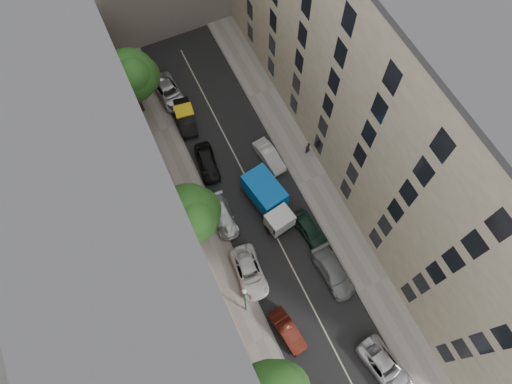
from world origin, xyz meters
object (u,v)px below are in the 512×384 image
tree_far (132,77)px  car_right_0 (385,367)px  pedestrian (308,148)px  tarp_truck (269,200)px  car_left_4 (207,163)px  car_left_5 (185,117)px  car_right_1 (333,273)px  tree_mid (191,216)px  car_right_3 (269,156)px  car_left_6 (169,92)px  lamp_post (245,299)px  car_left_1 (288,331)px  car_left_2 (249,272)px  car_right_2 (310,230)px  car_left_3 (223,217)px

tree_far → car_right_0: bearing=-73.7°
car_right_0 → pedestrian: size_ratio=3.05×
tarp_truck → car_left_4: tarp_truck is taller
car_left_4 → tree_far: size_ratio=0.55×
car_left_5 → car_right_1: size_ratio=0.92×
car_right_1 → tree_mid: size_ratio=0.65×
car_right_3 → pedestrian: (3.60, -0.90, 0.30)m
car_left_6 → car_right_0: car_left_6 is taller
car_left_6 → lamp_post: bearing=-99.8°
tree_mid → tree_far: size_ratio=0.94×
tarp_truck → lamp_post: size_ratio=0.92×
car_left_1 → tree_far: size_ratio=0.49×
car_right_1 → lamp_post: size_ratio=0.71×
car_left_6 → car_right_1: bearing=-80.7°
car_right_0 → tarp_truck: bearing=87.8°
pedestrian → tarp_truck: bearing=10.3°
car_right_1 → tree_mid: tree_mid is taller
car_left_2 → car_left_4: 11.23m
car_right_0 → car_right_3: car_right_0 is taller
tarp_truck → pedestrian: size_ratio=3.89×
car_left_2 → car_right_3: (6.40, 9.40, -0.02)m
car_left_5 → pedestrian: pedestrian is taller
tree_far → pedestrian: (12.61, -11.19, -4.36)m
tarp_truck → car_right_0: (2.20, -16.22, -0.82)m
car_left_5 → tree_mid: 12.98m
car_right_2 → car_right_3: size_ratio=1.03×
car_left_1 → car_left_2: (-0.80, 5.60, 0.04)m
car_left_3 → car_left_4: size_ratio=1.03×
car_right_0 → car_right_3: (0.00, 20.60, -0.02)m
tree_mid → pedestrian: bearing=15.3°
car_left_6 → tree_far: 5.55m
car_left_2 → car_left_3: bearing=95.0°
car_right_1 → lamp_post: 8.69m
car_left_1 → car_right_0: size_ratio=0.79×
car_right_1 → lamp_post: lamp_post is taller
tree_far → pedestrian: tree_far is taller
car_right_0 → pedestrian: 20.03m
tarp_truck → car_right_2: 4.48m
tree_mid → tree_far: 14.66m
car_left_1 → lamp_post: 5.28m
car_right_3 → car_right_0: bearing=-97.7°
car_left_1 → car_right_3: 16.01m
car_left_1 → car_left_6: size_ratio=0.78×
car_left_4 → car_right_3: size_ratio=1.08×
car_right_3 → tree_far: size_ratio=0.51×
car_right_3 → tree_mid: (-9.10, -4.37, 4.29)m
pedestrian → car_left_4: bearing=-37.0°
car_left_2 → car_left_5: car_left_5 is taller
tree_mid → lamp_post: tree_mid is taller
car_right_0 → pedestrian: pedestrian is taller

